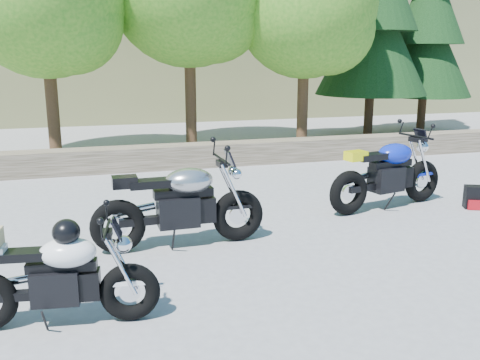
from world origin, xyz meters
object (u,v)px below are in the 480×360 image
white_bike (56,275)px  blue_bike (388,174)px  silver_bike (181,205)px  backpack (473,198)px

white_bike → blue_bike: blue_bike is taller
silver_bike → backpack: silver_bike is taller
blue_bike → backpack: 1.43m
silver_bike → backpack: bearing=3.7°
white_bike → blue_bike: bearing=34.9°
backpack → silver_bike: bearing=-152.4°
white_bike → blue_bike: 5.56m
blue_bike → white_bike: bearing=-165.4°
blue_bike → silver_bike: bearing=-179.4°
white_bike → blue_bike: size_ratio=0.81×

